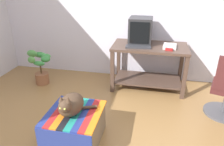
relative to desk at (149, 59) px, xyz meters
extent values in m
cube|color=silver|center=(-0.46, 0.45, 0.79)|extent=(8.00, 0.10, 2.60)
cube|color=#4C382D|center=(-0.56, -0.30, -0.15)|extent=(0.06, 0.06, 0.71)
cube|color=#4C382D|center=(0.57, -0.29, -0.15)|extent=(0.06, 0.06, 0.71)
cube|color=#4C382D|center=(0.56, 0.30, -0.15)|extent=(0.06, 0.06, 0.71)
cube|color=#4C382D|center=(-0.57, 0.29, -0.15)|extent=(0.06, 0.06, 0.71)
cube|color=#4C382D|center=(0.00, 0.00, -0.37)|extent=(1.11, 0.57, 0.02)
cube|color=#4C382D|center=(0.00, 0.00, 0.22)|extent=(1.21, 0.67, 0.04)
cube|color=#28282B|center=(-0.17, 0.09, 0.25)|extent=(0.26, 0.28, 0.02)
cube|color=#28282B|center=(-0.17, 0.09, 0.46)|extent=(0.37, 0.39, 0.43)
cube|color=black|center=(-0.17, -0.11, 0.47)|extent=(0.30, 0.01, 0.33)
cube|color=#333338|center=(-0.18, -0.15, 0.25)|extent=(0.41, 0.18, 0.02)
cube|color=white|center=(0.31, -0.05, 0.26)|extent=(0.22, 0.28, 0.04)
cube|color=#7A664C|center=(-0.75, -1.52, -0.33)|extent=(0.58, 0.59, 0.36)
cube|color=navy|center=(-0.75, -1.85, -0.29)|extent=(0.60, 0.01, 0.29)
cube|color=navy|center=(-1.01, -1.52, -0.14)|extent=(0.08, 0.64, 0.02)
cube|color=#AD2323|center=(-0.94, -1.52, -0.14)|extent=(0.08, 0.64, 0.02)
cube|color=orange|center=(-0.86, -1.52, -0.14)|extent=(0.08, 0.64, 0.02)
cube|color=black|center=(-0.79, -1.52, -0.14)|extent=(0.08, 0.64, 0.02)
cube|color=#1E897A|center=(-0.71, -1.52, -0.14)|extent=(0.08, 0.64, 0.02)
cube|color=navy|center=(-0.63, -1.52, -0.14)|extent=(0.08, 0.64, 0.02)
cube|color=#AD2323|center=(-0.56, -1.52, -0.14)|extent=(0.08, 0.64, 0.02)
cube|color=orange|center=(-0.48, -1.52, -0.14)|extent=(0.08, 0.64, 0.02)
ellipsoid|color=#473323|center=(-0.77, -1.54, -0.02)|extent=(0.27, 0.37, 0.23)
sphere|color=#473323|center=(-0.77, -1.67, 0.04)|extent=(0.14, 0.14, 0.14)
cylinder|color=#473323|center=(-0.65, -1.44, -0.11)|extent=(0.28, 0.15, 0.04)
cone|color=#473323|center=(-0.81, -1.67, 0.13)|extent=(0.06, 0.06, 0.06)
cone|color=#473323|center=(-0.73, -1.68, 0.13)|extent=(0.06, 0.06, 0.06)
sphere|color=#C6D151|center=(-0.80, -1.74, 0.05)|extent=(0.02, 0.02, 0.02)
sphere|color=#C6D151|center=(-0.75, -1.74, 0.05)|extent=(0.02, 0.02, 0.02)
cylinder|color=brown|center=(-1.87, -0.25, -0.41)|extent=(0.24, 0.24, 0.20)
cylinder|color=brown|center=(-1.87, -0.25, -0.24)|extent=(0.03, 0.03, 0.15)
ellipsoid|color=#38843D|center=(-1.76, -0.23, -0.04)|extent=(0.16, 0.15, 0.10)
ellipsoid|color=#38843D|center=(-1.80, -0.15, -0.03)|extent=(0.18, 0.16, 0.09)
ellipsoid|color=#38843D|center=(-1.91, -0.15, 0.00)|extent=(0.22, 0.12, 0.10)
ellipsoid|color=#4C8E42|center=(-2.01, -0.23, 0.04)|extent=(0.19, 0.08, 0.13)
ellipsoid|color=#4C8E42|center=(-1.93, -0.40, -0.01)|extent=(0.13, 0.08, 0.12)
ellipsoid|color=#38843D|center=(-1.82, -0.37, -0.08)|extent=(0.21, 0.08, 0.08)
cylinder|color=#4C4C51|center=(1.10, -0.60, -0.50)|extent=(0.52, 0.52, 0.03)
cube|color=#A31E1E|center=(0.29, -0.21, 0.26)|extent=(0.11, 0.05, 0.04)
cylinder|color=#2351B2|center=(0.33, 0.01, 0.25)|extent=(0.14, 0.02, 0.01)
camera|label=1|loc=(0.08, -3.39, 1.26)|focal=34.09mm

